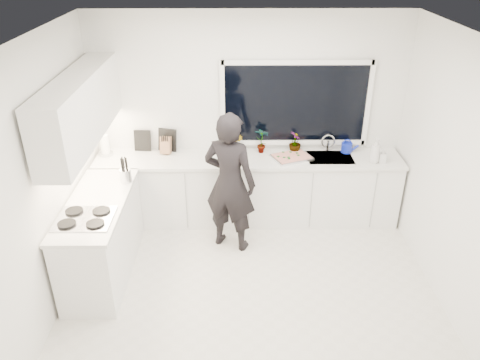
{
  "coord_description": "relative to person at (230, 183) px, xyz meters",
  "views": [
    {
      "loc": [
        -0.15,
        -4.0,
        3.48
      ],
      "look_at": [
        -0.12,
        0.4,
        1.15
      ],
      "focal_mm": 35.0,
      "sensor_mm": 36.0,
      "label": 1
    }
  ],
  "objects": [
    {
      "name": "floor",
      "position": [
        0.23,
        -0.85,
        -0.88
      ],
      "size": [
        4.0,
        3.5,
        0.02
      ],
      "primitive_type": "cube",
      "color": "beige",
      "rests_on": "ground"
    },
    {
      "name": "wall_left",
      "position": [
        -1.78,
        -0.85,
        0.48
      ],
      "size": [
        0.02,
        3.5,
        2.7
      ],
      "primitive_type": "cube",
      "color": "white",
      "rests_on": "ground"
    },
    {
      "name": "knife_block",
      "position": [
        -0.84,
        0.74,
        0.16
      ],
      "size": [
        0.14,
        0.12,
        0.22
      ],
      "primitive_type": "cube",
      "rotation": [
        0.0,
        0.0,
        -0.15
      ],
      "color": "olive",
      "rests_on": "countertop_back"
    },
    {
      "name": "herb_plants",
      "position": [
        0.48,
        0.76,
        0.2
      ],
      "size": [
        0.94,
        0.19,
        0.34
      ],
      "color": "#26662D",
      "rests_on": "countertop_back"
    },
    {
      "name": "countertop_left",
      "position": [
        -1.44,
        -0.5,
        0.03
      ],
      "size": [
        0.62,
        1.6,
        0.04
      ],
      "primitive_type": "cube",
      "color": "silver",
      "rests_on": "base_cabinets_left"
    },
    {
      "name": "wall_right",
      "position": [
        2.24,
        -0.85,
        0.48
      ],
      "size": [
        0.02,
        3.5,
        2.7
      ],
      "primitive_type": "cube",
      "color": "white",
      "rests_on": "ground"
    },
    {
      "name": "base_cabinets_left",
      "position": [
        -1.44,
        -0.5,
        -0.43
      ],
      "size": [
        0.58,
        1.6,
        0.88
      ],
      "primitive_type": "cube",
      "color": "white",
      "rests_on": "floor"
    },
    {
      "name": "picture_frame_large",
      "position": [
        -1.16,
        0.84,
        0.19
      ],
      "size": [
        0.22,
        0.04,
        0.28
      ],
      "primitive_type": "cube",
      "rotation": [
        0.0,
        0.0,
        -0.08
      ],
      "color": "black",
      "rests_on": "countertop_back"
    },
    {
      "name": "window",
      "position": [
        0.83,
        0.88,
        0.68
      ],
      "size": [
        1.8,
        0.02,
        1.0
      ],
      "primitive_type": "cube",
      "color": "black",
      "rests_on": "wall_back"
    },
    {
      "name": "soap_bottles",
      "position": [
        1.83,
        0.45,
        0.2
      ],
      "size": [
        0.23,
        0.14,
        0.33
      ],
      "color": "#D8BF66",
      "rests_on": "countertop_back"
    },
    {
      "name": "wall_back",
      "position": [
        0.23,
        0.91,
        0.48
      ],
      "size": [
        4.0,
        0.02,
        2.7
      ],
      "primitive_type": "cube",
      "color": "white",
      "rests_on": "ground"
    },
    {
      "name": "pizza_tray",
      "position": [
        0.78,
        0.57,
        0.06
      ],
      "size": [
        0.57,
        0.51,
        0.03
      ],
      "primitive_type": "cube",
      "rotation": [
        0.0,
        0.0,
        0.41
      ],
      "color": "silver",
      "rests_on": "countertop_back"
    },
    {
      "name": "countertop_back",
      "position": [
        0.23,
        0.59,
        0.03
      ],
      "size": [
        3.94,
        0.62,
        0.04
      ],
      "primitive_type": "cube",
      "color": "silver",
      "rests_on": "base_cabinets_back"
    },
    {
      "name": "utensil_crock",
      "position": [
        -1.2,
        -0.05,
        0.13
      ],
      "size": [
        0.16,
        0.16,
        0.16
      ],
      "primitive_type": "cylinder",
      "rotation": [
        0.0,
        0.0,
        0.27
      ],
      "color": "silver",
      "rests_on": "countertop_left"
    },
    {
      "name": "person",
      "position": [
        0.0,
        0.0,
        0.0
      ],
      "size": [
        0.75,
        0.63,
        1.75
      ],
      "primitive_type": "imported",
      "rotation": [
        0.0,
        0.0,
        2.76
      ],
      "color": "black",
      "rests_on": "floor"
    },
    {
      "name": "paper_towel_roll",
      "position": [
        -1.62,
        0.7,
        0.18
      ],
      "size": [
        0.12,
        0.12,
        0.26
      ],
      "primitive_type": "cylinder",
      "rotation": [
        0.0,
        0.0,
        -0.15
      ],
      "color": "white",
      "rests_on": "countertop_back"
    },
    {
      "name": "stovetop",
      "position": [
        -1.46,
        -0.85,
        0.06
      ],
      "size": [
        0.56,
        0.48,
        0.03
      ],
      "primitive_type": "cube",
      "color": "black",
      "rests_on": "countertop_left"
    },
    {
      "name": "ceiling",
      "position": [
        0.23,
        -0.85,
        1.84
      ],
      "size": [
        4.0,
        3.5,
        0.02
      ],
      "primitive_type": "cube",
      "color": "white",
      "rests_on": "wall_back"
    },
    {
      "name": "upper_cabinets",
      "position": [
        -1.56,
        -0.15,
        0.98
      ],
      "size": [
        0.34,
        2.1,
        0.7
      ],
      "primitive_type": "cube",
      "color": "white",
      "rests_on": "wall_left"
    },
    {
      "name": "base_cabinets_back",
      "position": [
        0.23,
        0.6,
        -0.43
      ],
      "size": [
        3.92,
        0.58,
        0.88
      ],
      "primitive_type": "cube",
      "color": "white",
      "rests_on": "floor"
    },
    {
      "name": "faucet",
      "position": [
        1.28,
        0.8,
        0.16
      ],
      "size": [
        0.03,
        0.03,
        0.22
      ],
      "primitive_type": "cylinder",
      "color": "silver",
      "rests_on": "countertop_back"
    },
    {
      "name": "pizza",
      "position": [
        0.78,
        0.57,
        0.08
      ],
      "size": [
        0.52,
        0.46,
        0.01
      ],
      "primitive_type": "cube",
      "rotation": [
        0.0,
        0.0,
        0.41
      ],
      "color": "red",
      "rests_on": "pizza_tray"
    },
    {
      "name": "picture_frame_small",
      "position": [
        -0.83,
        0.84,
        0.2
      ],
      "size": [
        0.25,
        0.09,
        0.3
      ],
      "primitive_type": "cube",
      "rotation": [
        0.0,
        0.0,
        -0.28
      ],
      "color": "black",
      "rests_on": "countertop_back"
    },
    {
      "name": "sink",
      "position": [
        1.28,
        0.6,
        -0.0
      ],
      "size": [
        0.58,
        0.42,
        0.14
      ],
      "primitive_type": "cube",
      "color": "silver",
      "rests_on": "countertop_back"
    },
    {
      "name": "watering_can",
      "position": [
        1.53,
        0.76,
        0.11
      ],
      "size": [
        0.17,
        0.17,
        0.13
      ],
      "primitive_type": "cylinder",
      "rotation": [
        0.0,
        0.0,
        0.29
      ],
      "color": "#1223AC",
      "rests_on": "countertop_back"
    }
  ]
}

